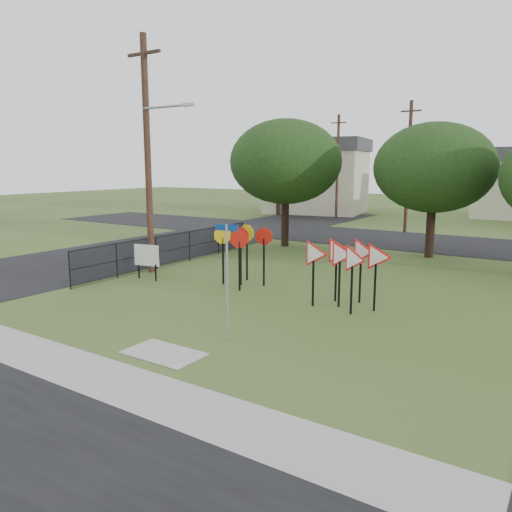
{
  "coord_description": "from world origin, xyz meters",
  "views": [
    {
      "loc": [
        8.48,
        -11.04,
        4.66
      ],
      "look_at": [
        -0.77,
        3.0,
        1.6
      ],
      "focal_mm": 35.0,
      "sensor_mm": 36.0,
      "label": 1
    }
  ],
  "objects_px": {
    "yield_sign_cluster": "(346,257)",
    "info_board": "(147,256)",
    "street_name_sign": "(227,275)",
    "stop_sign_cluster": "(243,242)"
  },
  "relations": [
    {
      "from": "yield_sign_cluster",
      "to": "info_board",
      "type": "bearing_deg",
      "value": -175.03
    },
    {
      "from": "street_name_sign",
      "to": "stop_sign_cluster",
      "type": "xyz_separation_m",
      "value": [
        -3.25,
        5.39,
        -0.06
      ]
    },
    {
      "from": "street_name_sign",
      "to": "yield_sign_cluster",
      "type": "distance_m",
      "value": 4.93
    },
    {
      "from": "info_board",
      "to": "street_name_sign",
      "type": "bearing_deg",
      "value": -29.36
    },
    {
      "from": "street_name_sign",
      "to": "stop_sign_cluster",
      "type": "distance_m",
      "value": 6.3
    },
    {
      "from": "stop_sign_cluster",
      "to": "street_name_sign",
      "type": "bearing_deg",
      "value": -58.89
    },
    {
      "from": "street_name_sign",
      "to": "yield_sign_cluster",
      "type": "bearing_deg",
      "value": 74.0
    },
    {
      "from": "stop_sign_cluster",
      "to": "info_board",
      "type": "distance_m",
      "value": 4.17
    },
    {
      "from": "street_name_sign",
      "to": "info_board",
      "type": "relative_size",
      "value": 2.16
    },
    {
      "from": "stop_sign_cluster",
      "to": "yield_sign_cluster",
      "type": "distance_m",
      "value": 4.66
    }
  ]
}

